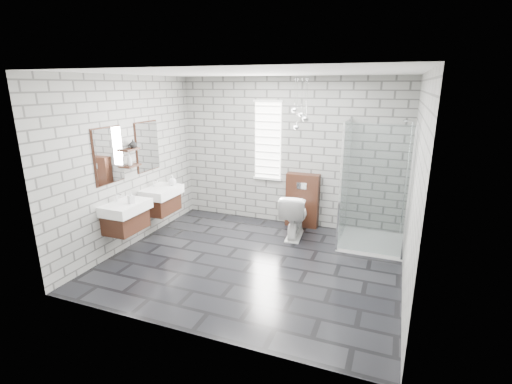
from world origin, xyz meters
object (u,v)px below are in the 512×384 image
Objects in this scene: vanity_left at (124,208)px; cistern_panel at (302,200)px; shower_enclosure at (366,217)px; vanity_right at (160,193)px; toilet at (294,215)px.

cistern_panel is (2.22, 2.17, -0.26)m from vanity_left.
vanity_left is at bearing -154.12° from shower_enclosure.
cistern_panel is at bearing 29.46° from vanity_right.
vanity_left is 2.78m from toilet.
vanity_right is at bearing -150.54° from cistern_panel.
vanity_right is 1.57× the size of cistern_panel.
toilet is at bearing 17.69° from vanity_right.
shower_enclosure reaches higher than vanity_left.
cistern_panel is 1.29× the size of toilet.
toilet is at bearing 36.12° from vanity_left.
shower_enclosure is 2.61× the size of toilet.
shower_enclosure is (1.18, -0.52, 0.00)m from cistern_panel.
shower_enclosure is at bearing 12.24° from vanity_right.
vanity_left reaches higher than cistern_panel.
shower_enclosure is (3.41, 0.74, -0.25)m from vanity_right.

